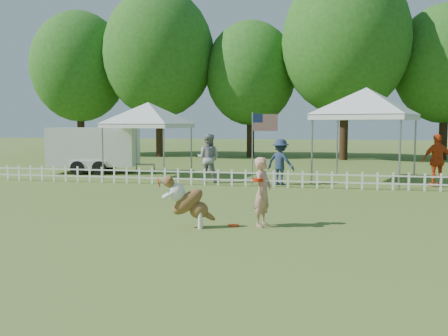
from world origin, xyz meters
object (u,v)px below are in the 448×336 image
(frisbee_on_turf, at_px, (233,225))
(handler, at_px, (263,192))
(flag_pole, at_px, (252,149))
(spectator_c, at_px, (437,160))
(spectator_a, at_px, (208,158))
(spectator_b, at_px, (280,162))
(cargo_trailer, at_px, (94,150))
(dog, at_px, (189,202))
(canopy_tent_right, at_px, (365,136))
(canopy_tent_left, at_px, (149,141))

(frisbee_on_turf, bearing_deg, handler, 7.63)
(flag_pole, height_order, spectator_c, flag_pole)
(spectator_a, height_order, spectator_b, spectator_a)
(spectator_a, bearing_deg, handler, 118.17)
(handler, bearing_deg, cargo_trailer, 56.43)
(spectator_a, xyz_separation_m, spectator_c, (8.21, 0.51, 0.01))
(flag_pole, bearing_deg, frisbee_on_turf, -108.03)
(spectator_b, bearing_deg, dog, 105.42)
(dog, distance_m, frisbee_on_turf, 1.13)
(flag_pole, bearing_deg, spectator_a, 144.06)
(spectator_c, bearing_deg, spectator_b, -8.01)
(flag_pole, bearing_deg, spectator_b, -9.68)
(spectator_c, bearing_deg, flag_pole, -6.89)
(canopy_tent_right, bearing_deg, frisbee_on_turf, -92.27)
(spectator_a, bearing_deg, dog, 107.01)
(canopy_tent_right, relative_size, spectator_a, 1.90)
(canopy_tent_right, bearing_deg, handler, -88.90)
(dog, distance_m, canopy_tent_right, 10.56)
(handler, height_order, canopy_tent_right, canopy_tent_right)
(spectator_b, bearing_deg, handler, 116.44)
(flag_pole, relative_size, spectator_b, 1.57)
(spectator_b, bearing_deg, canopy_tent_right, -128.27)
(cargo_trailer, height_order, spectator_c, cargo_trailer)
(canopy_tent_left, xyz_separation_m, canopy_tent_right, (8.70, 0.05, 0.23))
(spectator_c, bearing_deg, canopy_tent_left, -19.46)
(canopy_tent_right, height_order, spectator_c, canopy_tent_right)
(dog, height_order, flag_pole, flag_pole)
(flag_pole, bearing_deg, canopy_tent_left, 135.15)
(handler, relative_size, spectator_c, 0.81)
(canopy_tent_left, relative_size, spectator_b, 1.82)
(handler, relative_size, spectator_b, 0.90)
(dog, height_order, frisbee_on_turf, dog)
(canopy_tent_right, xyz_separation_m, spectator_c, (2.41, -0.97, -0.82))
(dog, relative_size, spectator_c, 0.61)
(flag_pole, bearing_deg, canopy_tent_right, 1.12)
(handler, relative_size, dog, 1.33)
(frisbee_on_turf, xyz_separation_m, cargo_trailer, (-8.38, 10.28, 1.03))
(canopy_tent_left, bearing_deg, canopy_tent_right, 7.67)
(canopy_tent_right, bearing_deg, flag_pole, -137.51)
(canopy_tent_right, distance_m, flag_pole, 4.49)
(canopy_tent_left, height_order, cargo_trailer, canopy_tent_left)
(frisbee_on_turf, xyz_separation_m, spectator_c, (5.78, 8.20, 0.92))
(handler, xyz_separation_m, cargo_trailer, (-9.00, 10.20, 0.29))
(handler, bearing_deg, canopy_tent_left, 48.42)
(handler, height_order, spectator_b, spectator_b)
(canopy_tent_left, bearing_deg, frisbee_on_turf, -52.33)
(handler, distance_m, dog, 1.61)
(dog, relative_size, spectator_b, 0.68)
(handler, xyz_separation_m, canopy_tent_right, (2.74, 9.09, 1.00))
(frisbee_on_turf, bearing_deg, spectator_b, 87.75)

